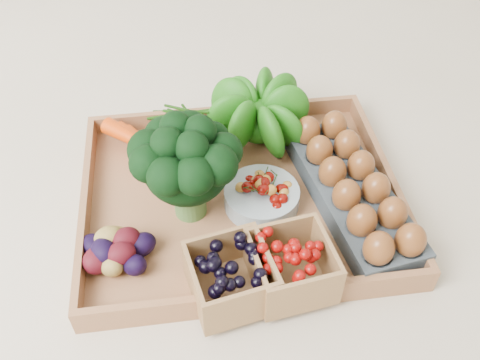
{
  "coord_description": "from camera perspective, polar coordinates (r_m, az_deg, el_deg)",
  "views": [
    {
      "loc": [
        -0.09,
        -0.64,
        0.72
      ],
      "look_at": [
        0.0,
        0.0,
        0.06
      ],
      "focal_mm": 40.0,
      "sensor_mm": 36.0,
      "label": 1
    }
  ],
  "objects": [
    {
      "name": "egg_carton",
      "position": [
        0.96,
        11.74,
        -1.5
      ],
      "size": [
        0.17,
        0.36,
        0.04
      ],
      "primitive_type": "cube",
      "rotation": [
        0.0,
        0.0,
        0.16
      ],
      "color": "#3B454B",
      "rests_on": "tray"
    },
    {
      "name": "potatoes",
      "position": [
        0.87,
        -13.23,
        -6.73
      ],
      "size": [
        0.13,
        0.13,
        0.07
      ],
      "primitive_type": null,
      "color": "#380810",
      "rests_on": "tray"
    },
    {
      "name": "carrots",
      "position": [
        1.01,
        -9.01,
        2.82
      ],
      "size": [
        0.22,
        0.16,
        0.05
      ],
      "primitive_type": null,
      "color": "#D93F08",
      "rests_on": "tray"
    },
    {
      "name": "punnet_blackberry",
      "position": [
        0.8,
        -0.98,
        -10.35
      ],
      "size": [
        0.14,
        0.14,
        0.08
      ],
      "primitive_type": "cube",
      "rotation": [
        0.0,
        0.0,
        0.19
      ],
      "color": "black",
      "rests_on": "tray"
    },
    {
      "name": "punnet_raspberry",
      "position": [
        0.82,
        5.52,
        -9.08
      ],
      "size": [
        0.13,
        0.13,
        0.08
      ],
      "primitive_type": "cube",
      "rotation": [
        0.0,
        0.0,
        0.14
      ],
      "color": "#720705",
      "rests_on": "tray"
    },
    {
      "name": "broccoli",
      "position": [
        0.89,
        -5.54,
        -0.27
      ],
      "size": [
        0.18,
        0.18,
        0.14
      ],
      "primitive_type": null,
      "color": "black",
      "rests_on": "tray"
    },
    {
      "name": "ground",
      "position": [
        0.97,
        0.0,
        -2.48
      ],
      "size": [
        4.0,
        4.0,
        0.0
      ],
      "primitive_type": "plane",
      "color": "beige",
      "rests_on": "ground"
    },
    {
      "name": "lettuce",
      "position": [
        1.03,
        2.11,
        7.52
      ],
      "size": [
        0.14,
        0.14,
        0.14
      ],
      "primitive_type": "sphere",
      "color": "#1C550D",
      "rests_on": "tray"
    },
    {
      "name": "tray",
      "position": [
        0.96,
        0.0,
        -2.19
      ],
      "size": [
        0.55,
        0.45,
        0.01
      ],
      "primitive_type": "cube",
      "color": "#9A6640",
      "rests_on": "ground"
    },
    {
      "name": "cherry_bowl",
      "position": [
        0.94,
        2.32,
        -1.86
      ],
      "size": [
        0.13,
        0.13,
        0.03
      ],
      "primitive_type": "cylinder",
      "color": "#8C9EA5",
      "rests_on": "tray"
    }
  ]
}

